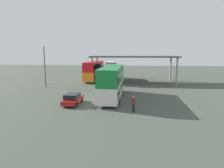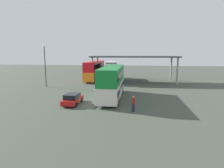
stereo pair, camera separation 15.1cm
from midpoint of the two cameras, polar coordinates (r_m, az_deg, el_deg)
ground_plane at (r=24.16m, az=-3.13°, el=-5.60°), size 140.00×140.00×0.00m
double_decker_main at (r=25.92m, az=0.17°, el=0.87°), size 2.74×10.81×4.38m
parked_hatchback at (r=23.64m, az=-11.74°, el=-4.45°), size 1.77×3.82×1.35m
double_decker_near_canopy at (r=43.55m, az=-5.21°, el=4.30°), size 2.76×11.38×4.30m
double_decker_mid_row at (r=42.74m, az=-0.16°, el=4.09°), size 3.81×11.28×4.08m
depot_canopy at (r=40.51m, az=6.83°, el=7.96°), size 18.15×7.23×5.58m
lamppost_tall at (r=36.41m, az=-19.65°, el=6.70°), size 0.44×0.44×7.69m
pedestrian_waiting at (r=20.38m, az=6.70°, el=-5.99°), size 0.38×0.38×1.74m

